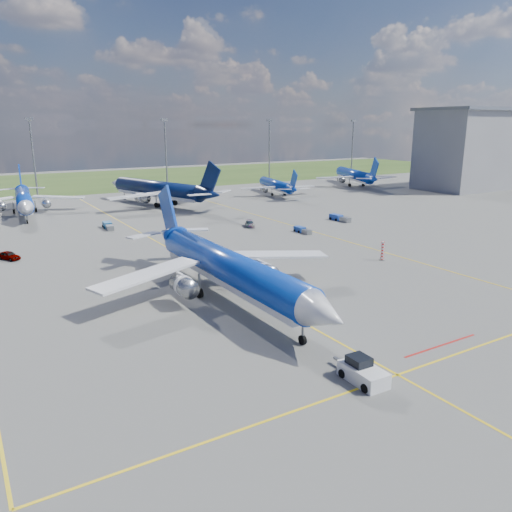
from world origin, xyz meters
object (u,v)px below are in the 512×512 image
baggage_tug_c (108,226)px  baggage_tug_w (302,230)px  bg_jet_nnw (26,214)px  bg_jet_ne (276,195)px  bg_jet_n (159,205)px  main_airliner (230,300)px  service_car_b (217,251)px  service_car_a (9,255)px  warning_post (382,251)px  bg_jet_ene (354,185)px  service_car_c (250,224)px  uld_container (286,307)px  baggage_tug_e (339,218)px  pushback_tug (362,372)px

baggage_tug_c → baggage_tug_w: bearing=-31.4°
bg_jet_nnw → bg_jet_ne: bg_jet_nnw is taller
bg_jet_n → main_airliner: (-19.05, -75.71, 0.00)m
bg_jet_ne → service_car_b: bg_jet_ne is taller
service_car_a → warning_post: bearing=-62.6°
bg_jet_ene → baggage_tug_w: size_ratio=8.50×
bg_jet_nnw → service_car_c: size_ratio=9.12×
bg_jet_ene → uld_container: bearing=66.3°
bg_jet_nnw → baggage_tug_w: 67.67m
bg_jet_ne → uld_container: bg_jet_ne is taller
bg_jet_ne → service_car_a: size_ratio=8.11×
bg_jet_n → baggage_tug_e: size_ratio=8.16×
service_car_c → baggage_tug_e: 20.95m
bg_jet_ne → service_car_b: (-48.44, -55.90, 0.62)m
bg_jet_n → pushback_tug: 100.83m
bg_jet_nnw → uld_container: size_ratio=22.82×
bg_jet_nnw → pushback_tug: 102.62m
service_car_a → bg_jet_nnw: bearing=48.7°
bg_jet_nnw → service_car_c: (38.38, -40.66, 0.63)m
uld_container → main_airliner: bearing=126.2°
bg_jet_ne → service_car_a: bearing=41.2°
service_car_a → baggage_tug_w: 52.47m
bg_jet_ne → baggage_tug_w: (-26.05, -49.07, 0.50)m
uld_container → warning_post: bearing=32.5°
bg_jet_ne → uld_container: 98.98m
baggage_tug_w → service_car_c: bearing=121.1°
bg_jet_nnw → baggage_tug_e: 74.21m
pushback_tug → baggage_tug_w: (30.82, 50.51, -0.32)m
main_airliner → baggage_tug_e: main_airliner is taller
warning_post → main_airliner: size_ratio=0.07×
pushback_tug → service_car_c: (25.00, 61.07, -0.18)m
baggage_tug_e → service_car_c: bearing=165.1°
pushback_tug → baggage_tug_e: size_ratio=1.05×
warning_post → baggage_tug_e: 33.45m
warning_post → bg_jet_n: bearing=98.2°
pushback_tug → service_car_b: (8.44, 43.69, -0.19)m
service_car_b → baggage_tug_c: service_car_b is taller
main_airliner → service_car_b: bearing=67.3°
warning_post → service_car_b: bearing=141.7°
bg_jet_nnw → pushback_tug: (13.38, -101.74, 0.81)m
warning_post → bg_jet_ne: (27.55, 72.39, -1.50)m
bg_jet_nnw → bg_jet_ene: (106.96, 3.73, 0.00)m
main_airliner → baggage_tug_w: (30.86, 27.21, 0.50)m
bg_jet_nnw → uld_container: (16.89, -85.50, 0.69)m
warning_post → baggage_tug_w: warning_post is taller
bg_jet_ne → bg_jet_ene: (36.70, 5.88, 0.00)m
main_airliner → baggage_tug_w: bearing=41.3°
main_airliner → baggage_tug_c: bearing=91.0°
bg_jet_n → service_car_c: bg_jet_n is taller
bg_jet_ene → baggage_tug_c: size_ratio=7.22×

